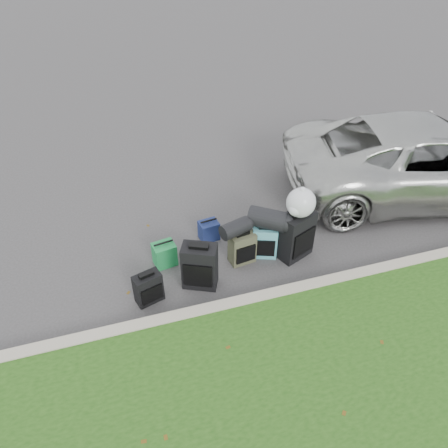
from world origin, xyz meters
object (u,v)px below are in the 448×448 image
object	(u,v)px
suv	(427,158)
suitcase_large_black_right	(296,235)
suitcase_teal	(265,242)
tote_green	(165,254)
suitcase_olive	(242,248)
suitcase_small_black	(148,288)
tote_navy	(209,230)
suitcase_large_black_left	(200,266)

from	to	relation	value
suv	suitcase_large_black_right	world-z (taller)	suv
suitcase_teal	tote_green	distance (m)	1.56
suitcase_teal	tote_green	size ratio (longest dim) A/B	1.44
suv	suitcase_olive	distance (m)	3.97
suitcase_small_black	tote_navy	distance (m)	1.59
suv	suitcase_olive	world-z (taller)	suv
suitcase_large_black_left	tote_green	bearing A→B (deg)	149.78
suitcase_small_black	suitcase_large_black_right	xyz separation A→B (m)	(2.35, 0.29, 0.16)
tote_green	suv	bearing A→B (deg)	-2.59
suitcase_small_black	tote_navy	xyz separation A→B (m)	(1.17, 1.07, -0.07)
tote_navy	suitcase_olive	bearing A→B (deg)	-70.28
suv	suitcase_teal	world-z (taller)	suv
suitcase_small_black	suitcase_teal	world-z (taller)	suitcase_teal
suitcase_large_black_left	suv	bearing A→B (deg)	38.82
suitcase_olive	tote_navy	bearing A→B (deg)	109.30
suitcase_teal	tote_green	bearing A→B (deg)	-169.44
suitcase_olive	suitcase_teal	distance (m)	0.38
suitcase_olive	suitcase_teal	size ratio (longest dim) A/B	0.98
suitcase_large_black_right	tote_green	distance (m)	2.05
suitcase_large_black_left	suitcase_teal	distance (m)	1.18
suitcase_large_black_left	tote_navy	bearing A→B (deg)	92.20
suitcase_small_black	suitcase_large_black_left	bearing A→B (deg)	-9.39
suitcase_large_black_right	suitcase_teal	bearing A→B (deg)	141.49
suitcase_large_black_left	suitcase_large_black_right	xyz separation A→B (m)	(1.58, 0.19, 0.04)
suitcase_small_black	suitcase_teal	bearing A→B (deg)	-4.07
suitcase_small_black	suitcase_teal	xyz separation A→B (m)	(1.90, 0.42, 0.03)
suitcase_olive	suitcase_large_black_right	size ratio (longest dim) A/B	0.66
suitcase_large_black_right	tote_green	bearing A→B (deg)	146.43
tote_navy	suitcase_large_black_right	bearing A→B (deg)	-40.90
suitcase_olive	suitcase_large_black_right	bearing A→B (deg)	-15.15
suitcase_small_black	suv	bearing A→B (deg)	-3.27
suitcase_large_black_right	suitcase_small_black	bearing A→B (deg)	164.57
suitcase_teal	suv	bearing A→B (deg)	33.94
suitcase_large_black_left	suitcase_large_black_right	bearing A→B (deg)	31.44
suitcase_small_black	suitcase_large_black_left	world-z (taller)	suitcase_large_black_left
suitcase_teal	suitcase_olive	bearing A→B (deg)	-156.09
suitcase_large_black_right	tote_navy	world-z (taller)	suitcase_large_black_right
tote_green	tote_navy	bearing A→B (deg)	16.25
suitcase_large_black_left	suitcase_olive	size ratio (longest dim) A/B	1.35
suv	suitcase_large_black_left	size ratio (longest dim) A/B	7.19
suv	tote_navy	bearing A→B (deg)	104.96
suitcase_large_black_right	suv	bearing A→B (deg)	-4.42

